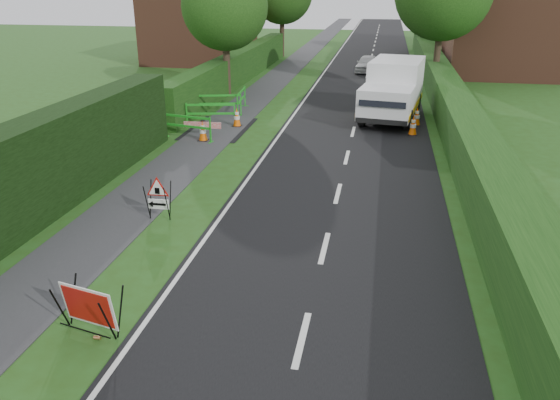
{
  "coord_description": "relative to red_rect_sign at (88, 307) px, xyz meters",
  "views": [
    {
      "loc": [
        3.57,
        -10.22,
        5.76
      ],
      "look_at": [
        1.26,
        2.03,
        0.7
      ],
      "focal_mm": 35.0,
      "sensor_mm": 36.0,
      "label": 1
    }
  ],
  "objects": [
    {
      "name": "traffic_cone_0",
      "position": [
        5.99,
        14.47,
        -0.13
      ],
      "size": [
        0.38,
        0.38,
        0.79
      ],
      "color": "black",
      "rests_on": "ground"
    },
    {
      "name": "litter_can",
      "position": [
        0.18,
        -0.16,
        -0.53
      ],
      "size": [
        0.12,
        0.07,
        0.07
      ],
      "primitive_type": "cylinder",
      "rotation": [
        0.0,
        1.57,
        0.0
      ],
      "color": "#BF7F4C",
      "rests_on": "ground"
    },
    {
      "name": "traffic_cone_2",
      "position": [
        5.78,
        19.29,
        -0.13
      ],
      "size": [
        0.38,
        0.38,
        0.79
      ],
      "color": "black",
      "rests_on": "ground"
    },
    {
      "name": "hedge_west_near",
      "position": [
        -3.85,
        2.98,
        -0.53
      ],
      "size": [
        1.1,
        18.0,
        2.5
      ],
      "primitive_type": "cube",
      "color": "black",
      "rests_on": "ground"
    },
    {
      "name": "ped_barrier_3",
      "position": [
        -1.76,
        17.36,
        0.1
      ],
      "size": [
        0.51,
        2.08,
        1.0
      ],
      "rotation": [
        0.0,
        0.0,
        1.65
      ],
      "color": "#1B981E",
      "rests_on": "ground"
    },
    {
      "name": "works_van",
      "position": [
        5.16,
        17.24,
        0.78
      ],
      "size": [
        2.89,
        5.67,
        2.47
      ],
      "rotation": [
        0.0,
        0.0,
        -0.15
      ],
      "color": "silver",
      "rests_on": "ground"
    },
    {
      "name": "red_rect_sign",
      "position": [
        0.0,
        0.0,
        0.0
      ],
      "size": [
        1.18,
        0.87,
        0.92
      ],
      "rotation": [
        0.0,
        0.0,
        -0.22
      ],
      "color": "black",
      "rests_on": "ground"
    },
    {
      "name": "traffic_cone_3",
      "position": [
        -1.93,
        12.13,
        -0.13
      ],
      "size": [
        0.38,
        0.38,
        0.79
      ],
      "color": "black",
      "rests_on": "ground"
    },
    {
      "name": "ground",
      "position": [
        1.15,
        2.98,
        -0.53
      ],
      "size": [
        120.0,
        120.0,
        0.0
      ],
      "primitive_type": "plane",
      "color": "#264A15",
      "rests_on": "ground"
    },
    {
      "name": "hatchback_car",
      "position": [
        3.58,
        30.22,
        0.02
      ],
      "size": [
        1.63,
        3.32,
        1.09
      ],
      "primitive_type": "imported",
      "rotation": [
        0.0,
        0.0,
        -0.11
      ],
      "color": "silver",
      "rests_on": "ground"
    },
    {
      "name": "house_east_b",
      "position": [
        13.15,
        44.98,
        2.37
      ],
      "size": [
        7.5,
        7.4,
        7.88
      ],
      "color": "brown",
      "rests_on": "ground"
    },
    {
      "name": "redwhite_plank",
      "position": [
        -2.16,
        12.77,
        -0.53
      ],
      "size": [
        1.5,
        0.13,
        0.25
      ],
      "primitive_type": "cube",
      "rotation": [
        0.0,
        0.0,
        0.06
      ],
      "color": "red",
      "rests_on": "ground"
    },
    {
      "name": "tree_nw",
      "position": [
        -3.45,
        20.98,
        3.96
      ],
      "size": [
        4.4,
        4.4,
        6.7
      ],
      "color": "#2D2116",
      "rests_on": "ground"
    },
    {
      "name": "triangle_sign",
      "position": [
        -0.73,
        4.8,
        0.16
      ],
      "size": [
        0.69,
        0.69,
        0.98
      ],
      "rotation": [
        0.0,
        0.0,
        0.02
      ],
      "color": "black",
      "rests_on": "ground"
    },
    {
      "name": "ped_barrier_1",
      "position": [
        -2.29,
        14.3,
        0.1
      ],
      "size": [
        2.09,
        0.78,
        1.0
      ],
      "rotation": [
        0.0,
        0.0,
        0.21
      ],
      "color": "#1B981E",
      "rests_on": "ground"
    },
    {
      "name": "house_east_a",
      "position": [
        12.15,
        30.98,
        2.37
      ],
      "size": [
        7.5,
        7.4,
        7.88
      ],
      "color": "brown",
      "rests_on": "ground"
    },
    {
      "name": "hedge_west_far",
      "position": [
        -3.85,
        24.98,
        -0.53
      ],
      "size": [
        1.0,
        24.0,
        1.8
      ],
      "primitive_type": "cube",
      "color": "#14380F",
      "rests_on": "ground"
    },
    {
      "name": "road_surface",
      "position": [
        3.65,
        37.98,
        -0.52
      ],
      "size": [
        6.0,
        90.0,
        0.02
      ],
      "primitive_type": "cube",
      "color": "black",
      "rests_on": "ground"
    },
    {
      "name": "footpath",
      "position": [
        -1.85,
        37.98,
        -0.52
      ],
      "size": [
        2.0,
        90.0,
        0.02
      ],
      "primitive_type": "cube",
      "color": "#2D2D30",
      "rests_on": "ground"
    },
    {
      "name": "traffic_cone_4",
      "position": [
        -1.22,
        14.5,
        -0.13
      ],
      "size": [
        0.38,
        0.38,
        0.79
      ],
      "color": "black",
      "rests_on": "ground"
    },
    {
      "name": "tree_fe",
      "position": [
        7.55,
        40.98,
        3.7
      ],
      "size": [
        4.2,
        4.2,
        6.33
      ],
      "color": "#2D2116",
      "rests_on": "ground"
    },
    {
      "name": "house_west",
      "position": [
        -8.85,
        32.98,
        2.37
      ],
      "size": [
        7.5,
        7.4,
        7.88
      ],
      "color": "brown",
      "rests_on": "ground"
    },
    {
      "name": "hedge_east",
      "position": [
        7.65,
        18.98,
        -0.53
      ],
      "size": [
        1.2,
        50.0,
        1.5
      ],
      "primitive_type": "cube",
      "color": "#14380F",
      "rests_on": "ground"
    },
    {
      "name": "ped_barrier_0",
      "position": [
        -2.53,
        12.11,
        0.1
      ],
      "size": [
        2.09,
        0.77,
        1.0
      ],
      "rotation": [
        0.0,
        0.0,
        -0.21
      ],
      "color": "#1B981E",
      "rests_on": "ground"
    },
    {
      "name": "traffic_cone_1",
      "position": [
        6.21,
        16.09,
        -0.13
      ],
      "size": [
        0.38,
        0.38,
        0.79
      ],
      "color": "black",
      "rests_on": "ground"
    },
    {
      "name": "ped_barrier_2",
      "position": [
        -2.53,
        16.24,
        0.1
      ],
      "size": [
        2.08,
        0.86,
        1.0
      ],
      "rotation": [
        0.0,
        0.0,
        0.25
      ],
      "color": "#1B981E",
      "rests_on": "ground"
    }
  ]
}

